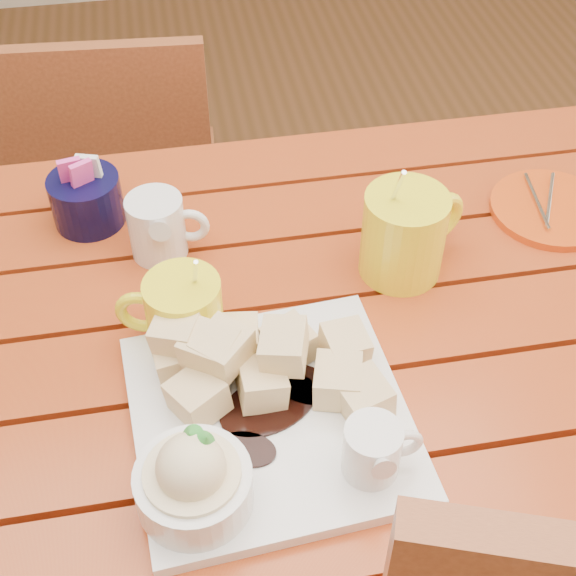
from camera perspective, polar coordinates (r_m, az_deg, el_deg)
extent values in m
cube|color=#A02F14|center=(0.79, 1.92, -17.20)|extent=(1.20, 0.11, 0.03)
cube|color=#A02F14|center=(0.85, 0.35, -10.43)|extent=(1.20, 0.11, 0.03)
cube|color=#A02F14|center=(0.91, -0.96, -4.59)|extent=(1.20, 0.11, 0.03)
cube|color=#A02F14|center=(0.99, -2.05, 0.39)|extent=(1.20, 0.11, 0.03)
cube|color=#A02F14|center=(1.07, -2.98, 4.63)|extent=(1.20, 0.11, 0.03)
cube|color=#A02F14|center=(1.16, -3.78, 8.24)|extent=(1.20, 0.11, 0.03)
cube|color=#A02F14|center=(1.21, -3.77, 6.65)|extent=(1.12, 0.04, 0.08)
cylinder|color=#A02F14|center=(1.56, 17.32, -0.83)|extent=(0.06, 0.06, 0.72)
cube|color=white|center=(0.83, -1.26, -9.22)|extent=(0.30, 0.30, 0.02)
cube|color=gold|center=(0.86, -3.72, -3.70)|extent=(0.06, 0.06, 0.04)
cube|color=gold|center=(0.83, 3.57, -6.60)|extent=(0.06, 0.06, 0.04)
cube|color=gold|center=(0.86, 0.10, -3.92)|extent=(0.06, 0.06, 0.04)
cube|color=gold|center=(0.86, 4.06, -4.12)|extent=(0.06, 0.06, 0.04)
cube|color=gold|center=(0.82, -6.45, -7.71)|extent=(0.07, 0.07, 0.04)
cube|color=gold|center=(0.82, -1.85, -6.79)|extent=(0.05, 0.05, 0.04)
cube|color=gold|center=(0.81, -4.69, -4.34)|extent=(0.07, 0.07, 0.04)
cube|color=gold|center=(0.85, -7.77, -5.02)|extent=(0.06, 0.06, 0.04)
cube|color=gold|center=(0.82, 5.39, -7.71)|extent=(0.06, 0.06, 0.04)
cube|color=gold|center=(0.81, -0.30, -4.15)|extent=(0.06, 0.06, 0.04)
cube|color=gold|center=(0.81, -5.55, -4.34)|extent=(0.07, 0.07, 0.04)
cube|color=gold|center=(0.83, -7.83, -3.09)|extent=(0.07, 0.07, 0.04)
cylinder|color=white|center=(0.76, -6.70, -13.87)|extent=(0.11, 0.11, 0.04)
cylinder|color=#FFE8BB|center=(0.75, -6.77, -13.40)|extent=(0.09, 0.09, 0.03)
sphere|color=#FFE8BB|center=(0.73, -6.91, -12.55)|extent=(0.06, 0.06, 0.06)
cone|color=green|center=(0.71, -5.96, -10.73)|extent=(0.04, 0.04, 0.03)
cone|color=green|center=(0.72, -6.90, -10.28)|extent=(0.03, 0.03, 0.03)
cylinder|color=white|center=(0.77, 5.97, -11.37)|extent=(0.06, 0.06, 0.06)
cylinder|color=black|center=(0.75, 6.12, -10.29)|extent=(0.04, 0.04, 0.01)
cone|color=white|center=(0.74, 6.65, -12.20)|extent=(0.02, 0.02, 0.03)
torus|color=white|center=(0.77, 8.28, -10.88)|extent=(0.04, 0.01, 0.04)
cylinder|color=yellow|center=(0.88, -7.35, -1.90)|extent=(0.08, 0.08, 0.09)
cylinder|color=black|center=(0.85, -7.59, -0.11)|extent=(0.07, 0.07, 0.01)
torus|color=yellow|center=(0.89, -10.42, -1.70)|extent=(0.06, 0.03, 0.06)
cylinder|color=silver|center=(0.86, -6.67, 0.14)|extent=(0.01, 0.06, 0.12)
cylinder|color=yellow|center=(0.96, 8.20, 3.76)|extent=(0.10, 0.10, 0.11)
cylinder|color=black|center=(0.93, 8.49, 5.90)|extent=(0.08, 0.08, 0.01)
torus|color=yellow|center=(0.99, 10.77, 4.95)|extent=(0.07, 0.04, 0.07)
cylinder|color=silver|center=(0.94, 7.28, 5.86)|extent=(0.01, 0.07, 0.14)
cylinder|color=white|center=(0.99, -9.31, 4.31)|extent=(0.07, 0.07, 0.08)
cylinder|color=white|center=(0.97, -9.56, 5.95)|extent=(0.06, 0.06, 0.01)
cone|color=white|center=(0.95, -9.38, 4.26)|extent=(0.03, 0.03, 0.03)
torus|color=white|center=(0.99, -6.97, 4.70)|extent=(0.05, 0.02, 0.05)
cylinder|color=black|center=(1.07, -14.12, 6.10)|extent=(0.09, 0.09, 0.07)
cube|color=#F342A5|center=(1.04, -15.18, 7.92)|extent=(0.03, 0.02, 0.04)
cube|color=white|center=(1.04, -13.93, 8.22)|extent=(0.03, 0.02, 0.04)
cube|color=#F342A5|center=(1.03, -14.45, 7.71)|extent=(0.03, 0.03, 0.04)
cylinder|color=#CF4612|center=(1.12, 18.19, 5.37)|extent=(0.16, 0.16, 0.01)
cylinder|color=silver|center=(1.11, 17.29, 5.93)|extent=(0.02, 0.12, 0.01)
cylinder|color=silver|center=(1.12, 18.12, 6.00)|extent=(0.06, 0.11, 0.01)
cube|color=brown|center=(1.70, -11.70, 6.82)|extent=(0.42, 0.42, 0.03)
cylinder|color=brown|center=(1.95, -5.72, 5.45)|extent=(0.03, 0.03, 0.39)
cylinder|color=brown|center=(1.98, -15.37, 4.69)|extent=(0.03, 0.03, 0.39)
cylinder|color=brown|center=(1.70, -5.42, -1.68)|extent=(0.03, 0.03, 0.39)
cylinder|color=brown|center=(1.74, -16.37, -2.40)|extent=(0.03, 0.03, 0.39)
cube|color=brown|center=(1.43, -13.30, 9.25)|extent=(0.39, 0.06, 0.41)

